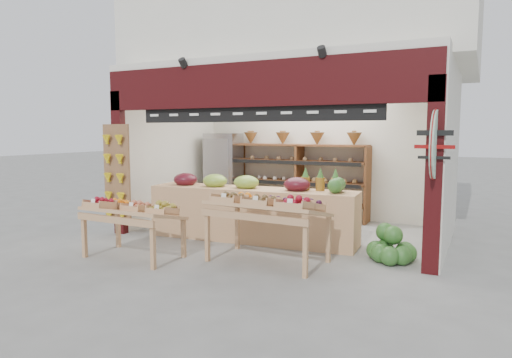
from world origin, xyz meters
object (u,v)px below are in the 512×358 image
Objects in this scene: cardboard_stack at (251,211)px; watermelon_pile at (391,248)px; back_shelving at (299,167)px; refrigerator at (224,173)px; display_table_right at (268,205)px; mid_counter at (251,212)px; display_table_left at (131,210)px.

watermelon_pile is (3.13, -1.56, -0.06)m from cardboard_stack.
back_shelving reaches higher than refrigerator.
display_table_right reaches higher than cardboard_stack.
mid_counter reaches higher than watermelon_pile.
cardboard_stack is at bearing 122.00° from display_table_right.
display_table_right is 1.95m from watermelon_pile.
back_shelving is at bearing 103.86° from display_table_right.
mid_counter is at bearing -63.19° from cardboard_stack.
refrigerator is at bearing 129.37° from display_table_right.
cardboard_stack is 3.12m from display_table_left.
display_table_right is (2.66, -3.24, -0.09)m from refrigerator.
display_table_right is (0.86, -3.49, -0.29)m from back_shelving.
watermelon_pile is at bearing -5.62° from mid_counter.
cardboard_stack is 0.57× the size of display_table_right.
mid_counter is at bearing 174.38° from watermelon_pile.
back_shelving is 4.19× the size of watermelon_pile.
cardboard_stack is 2.89m from display_table_right.
refrigerator is 1.27× the size of display_table_left.
display_table_left is (-0.52, -3.04, 0.45)m from cardboard_stack.
back_shelving reaches higher than mid_counter.
watermelon_pile is at bearing -46.74° from back_shelving.
display_table_left reaches higher than cardboard_stack.
mid_counter reaches higher than cardboard_stack.
back_shelving is 3.10× the size of cardboard_stack.
back_shelving is 0.82× the size of mid_counter.
refrigerator is 4.20m from display_table_right.
back_shelving reaches higher than watermelon_pile.
refrigerator is at bearing 130.24° from mid_counter.
mid_counter reaches higher than display_table_right.
display_table_right reaches higher than watermelon_pile.
back_shelving is 4.31m from display_table_left.
display_table_right is (0.84, -1.09, 0.34)m from mid_counter.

